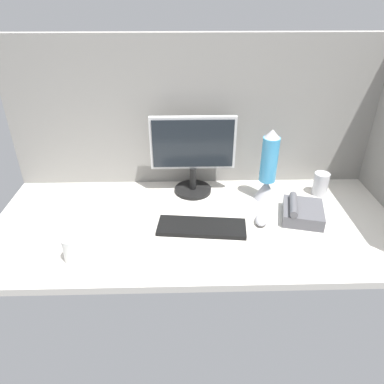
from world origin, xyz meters
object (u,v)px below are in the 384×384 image
mug_steel (321,184)px  lava_lamp (268,171)px  keyboard (202,227)px  desk_phone (302,212)px  mug_ceramic_white (73,249)px  monitor (193,152)px  mouse (262,219)px

mug_steel → lava_lamp: lava_lamp is taller
keyboard → desk_phone: desk_phone is taller
mug_steel → desk_phone: mug_steel is taller
mug_ceramic_white → desk_phone: size_ratio=0.45×
mug_ceramic_white → lava_lamp: 91.43cm
monitor → mug_steel: monitor is taller
mouse → keyboard: bearing=-153.9°
lava_lamp → monitor: bearing=167.4°
mouse → mug_ceramic_white: bearing=-146.3°
keyboard → desk_phone: (44.17, 6.62, 2.19)cm
monitor → desk_phone: monitor is taller
keyboard → lava_lamp: 42.27cm
mouse → desk_phone: 18.41cm
lava_lamp → desk_phone: lava_lamp is taller
mug_ceramic_white → mouse: bearing=16.4°
lava_lamp → mug_ceramic_white: bearing=-152.2°
keyboard → lava_lamp: lava_lamp is taller
keyboard → mug_steel: 65.28cm
monitor → keyboard: bearing=-84.8°
keyboard → mug_steel: (58.95, 27.64, 4.60)cm
monitor → lava_lamp: size_ratio=1.14×
mug_ceramic_white → mug_steel: mug_steel is taller
keyboard → lava_lamp: (31.65, 24.49, 13.62)cm
desk_phone → lava_lamp: bearing=125.0°
mug_ceramic_white → desk_phone: (92.93, 24.57, -1.91)cm
keyboard → mouse: 26.32cm
keyboard → mouse: mouse is taller
monitor → mouse: (28.91, -28.16, -19.34)cm
lava_lamp → desk_phone: (12.52, -17.87, -11.43)cm
lava_lamp → desk_phone: 24.63cm
mug_steel → keyboard: bearing=-154.9°
desk_phone → keyboard: bearing=-171.5°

